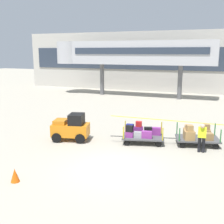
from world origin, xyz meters
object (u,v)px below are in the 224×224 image
at_px(baggage_tug, 71,128).
at_px(baggage_cart_middle, 196,135).
at_px(safety_cone_near, 15,175).
at_px(baggage_cart_lead, 141,134).
at_px(baggage_handler, 202,136).

bearing_deg(baggage_tug, baggage_cart_middle, 14.42).
xyz_separation_m(baggage_cart_middle, safety_cone_near, (-6.29, -7.31, -0.28)).
bearing_deg(baggage_cart_lead, baggage_tug, -165.09).
xyz_separation_m(baggage_tug, baggage_cart_lead, (3.94, 1.05, -0.22)).
bearing_deg(safety_cone_near, baggage_tug, 95.99).
bearing_deg(baggage_cart_lead, baggage_cart_middle, 13.76).
distance_m(baggage_tug, baggage_cart_middle, 7.10).
height_order(baggage_tug, baggage_cart_middle, baggage_tug).
bearing_deg(baggage_cart_middle, baggage_cart_lead, -166.24).
bearing_deg(baggage_tug, safety_cone_near, -84.01).
relative_size(baggage_tug, baggage_handler, 1.48).
relative_size(baggage_handler, safety_cone_near, 2.84).
bearing_deg(baggage_cart_middle, baggage_handler, -73.00).
bearing_deg(baggage_tug, baggage_cart_lead, 14.91).
bearing_deg(safety_cone_near, baggage_cart_lead, 62.99).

